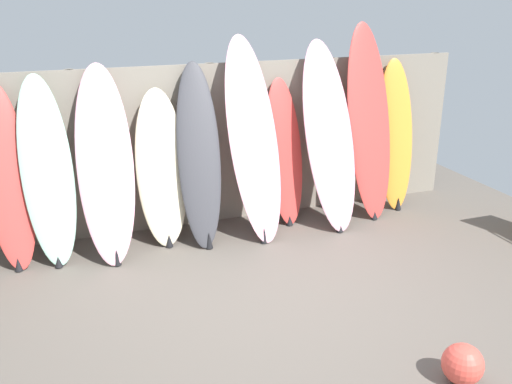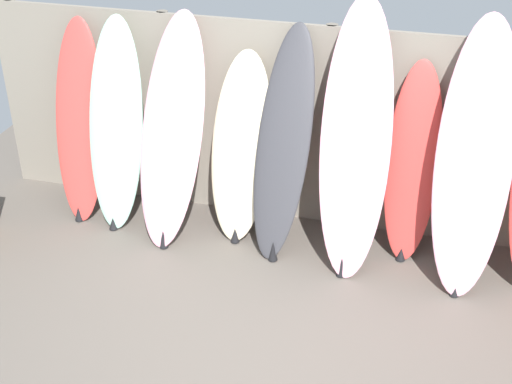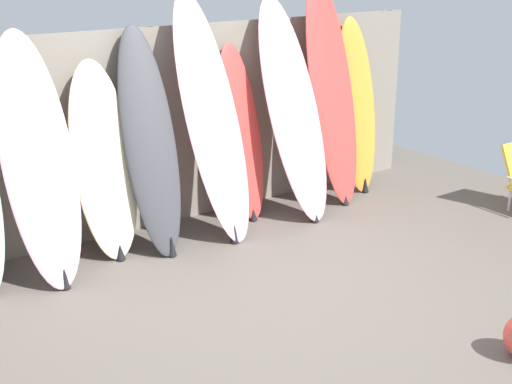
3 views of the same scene
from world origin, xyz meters
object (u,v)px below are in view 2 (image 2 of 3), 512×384
(surfboard_red_6, at_px, (412,165))
(surfboard_charcoal_4, at_px, (283,146))
(surfboard_seafoam_1, at_px, (116,126))
(surfboard_pink_5, at_px, (356,143))
(surfboard_pink_2, at_px, (172,133))
(surfboard_pink_7, at_px, (474,160))
(surfboard_cream_3, at_px, (241,149))
(surfboard_red_0, at_px, (80,124))

(surfboard_red_6, bearing_deg, surfboard_charcoal_4, -171.30)
(surfboard_charcoal_4, bearing_deg, surfboard_red_6, 8.70)
(surfboard_seafoam_1, height_order, surfboard_pink_5, surfboard_pink_5)
(surfboard_pink_5, bearing_deg, surfboard_charcoal_4, 175.53)
(surfboard_pink_5, bearing_deg, surfboard_pink_2, 179.19)
(surfboard_pink_2, height_order, surfboard_pink_7, surfboard_pink_7)
(surfboard_seafoam_1, distance_m, surfboard_charcoal_4, 1.49)
(surfboard_cream_3, bearing_deg, surfboard_pink_2, -169.23)
(surfboard_pink_5, distance_m, surfboard_pink_7, 0.89)
(surfboard_red_0, xyz_separation_m, surfboard_pink_5, (2.43, -0.12, 0.18))
(surfboard_seafoam_1, relative_size, surfboard_red_6, 1.11)
(surfboard_seafoam_1, height_order, surfboard_charcoal_4, surfboard_charcoal_4)
(surfboard_red_0, xyz_separation_m, surfboard_pink_7, (3.32, -0.11, 0.15))
(surfboard_pink_7, bearing_deg, surfboard_red_6, 156.24)
(surfboard_pink_5, height_order, surfboard_red_6, surfboard_pink_5)
(surfboard_pink_2, height_order, surfboard_charcoal_4, surfboard_pink_2)
(surfboard_cream_3, xyz_separation_m, surfboard_charcoal_4, (0.38, -0.08, 0.12))
(surfboard_red_0, relative_size, surfboard_red_6, 1.08)
(surfboard_red_0, relative_size, surfboard_charcoal_4, 0.94)
(surfboard_red_6, bearing_deg, surfboard_seafoam_1, -177.33)
(surfboard_charcoal_4, xyz_separation_m, surfboard_red_6, (1.03, 0.16, -0.11))
(surfboard_seafoam_1, height_order, surfboard_pink_7, surfboard_pink_7)
(surfboard_pink_5, relative_size, surfboard_red_6, 1.29)
(surfboard_pink_5, distance_m, surfboard_red_6, 0.54)
(surfboard_pink_2, bearing_deg, surfboard_cream_3, 10.77)
(surfboard_pink_5, xyz_separation_m, surfboard_pink_7, (0.89, 0.01, -0.03))
(surfboard_red_0, relative_size, surfboard_seafoam_1, 0.97)
(surfboard_pink_2, relative_size, surfboard_charcoal_4, 1.01)
(surfboard_pink_2, distance_m, surfboard_red_6, 1.99)
(surfboard_charcoal_4, bearing_deg, surfboard_cream_3, 167.64)
(surfboard_seafoam_1, height_order, surfboard_red_6, surfboard_seafoam_1)
(surfboard_red_0, distance_m, surfboard_charcoal_4, 1.85)
(surfboard_pink_2, relative_size, surfboard_cream_3, 1.17)
(surfboard_pink_5, bearing_deg, surfboard_red_0, 177.21)
(surfboard_seafoam_1, bearing_deg, surfboard_pink_7, -1.55)
(surfboard_cream_3, relative_size, surfboard_charcoal_4, 0.87)
(surfboard_red_0, height_order, surfboard_cream_3, surfboard_red_0)
(surfboard_seafoam_1, distance_m, surfboard_cream_3, 1.11)
(surfboard_pink_7, bearing_deg, surfboard_red_0, 178.06)
(surfboard_red_6, bearing_deg, surfboard_pink_5, -155.49)
(surfboard_cream_3, bearing_deg, surfboard_pink_5, -7.63)
(surfboard_cream_3, height_order, surfboard_pink_5, surfboard_pink_5)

